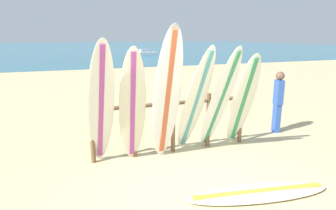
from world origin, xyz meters
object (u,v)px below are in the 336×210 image
Objects in this scene: surfboard_leaning_center at (195,101)px; beachgoer_standing at (278,99)px; surfboard_rack at (173,118)px; surfboard_lying_on_sand at (259,193)px; surfboard_leaning_center_left at (167,95)px; surfboard_leaning_far_left at (101,105)px; surfboard_leaning_center_right at (220,100)px; small_boat_offshore at (144,53)px; surfboard_leaning_left at (132,106)px; surfboard_leaning_right at (243,101)px.

beachgoer_standing is (2.58, 0.63, -0.28)m from surfboard_leaning_center.
surfboard_lying_on_sand is (0.62, -2.09, -0.70)m from surfboard_rack.
surfboard_leaning_center_left is 1.16× the size of surfboard_leaning_center.
surfboard_leaning_far_left is 1.06× the size of surfboard_leaning_center_right.
surfboard_leaning_center_right is at bearing -102.79° from small_boat_offshore.
beachgoer_standing is 29.24m from small_boat_offshore.
surfboard_lying_on_sand is at bearing -133.89° from beachgoer_standing.
surfboard_leaning_left is 1.25m from surfboard_leaning_center.
surfboard_leaning_right is at bearing -157.35° from beachgoer_standing.
surfboard_leaning_center is 0.96× the size of surfboard_lying_on_sand.
surfboard_leaning_center_right is (1.14, 0.01, -0.19)m from surfboard_leaning_center_left.
surfboard_leaning_right is 0.88× the size of surfboard_lying_on_sand.
surfboard_rack is 1.05× the size of small_boat_offshore.
surfboard_leaning_right is (1.46, -0.31, 0.31)m from surfboard_rack.
surfboard_rack is at bearing -174.17° from beachgoer_standing.
surfboard_leaning_center_right is at bearing -173.24° from surfboard_leaning_right.
surfboard_leaning_center_left is at bearing -104.86° from small_boat_offshore.
surfboard_leaning_center_right is 2.18m from beachgoer_standing.
surfboard_leaning_left is at bearing 176.19° from surfboard_leaning_center_right.
surfboard_rack is 30.13m from small_boat_offshore.
surfboard_leaning_far_left is at bearing -172.85° from beachgoer_standing.
surfboard_leaning_center_right reaches higher than surfboard_leaning_right.
surfboard_leaning_center_right is (2.34, -0.13, -0.07)m from surfboard_leaning_far_left.
surfboard_leaning_far_left is at bearing -107.10° from small_boat_offshore.
small_boat_offshore reaches higher than surfboard_lying_on_sand.
surfboard_leaning_right is at bearing 2.73° from surfboard_leaning_center_left.
beachgoer_standing is (2.30, 2.39, 0.81)m from surfboard_lying_on_sand.
surfboard_leaning_center is 1.12m from surfboard_leaning_right.
surfboard_leaning_center reaches higher than beachgoer_standing.
surfboard_leaning_far_left reaches higher than surfboard_leaning_center.
surfboard_leaning_center_right is at bearing -3.81° from surfboard_leaning_left.
surfboard_leaning_far_left reaches higher than surfboard_lying_on_sand.
surfboard_leaning_left is 0.99× the size of surfboard_leaning_center.
small_boat_offshore is (6.70, 29.54, -0.86)m from surfboard_leaning_center_right.
beachgoer_standing is at bearing 12.24° from surfboard_leaning_center_left.
surfboard_leaning_far_left is 3.02m from surfboard_lying_on_sand.
surfboard_leaning_center reaches higher than surfboard_leaning_right.
beachgoer_standing reaches higher than small_boat_offshore.
surfboard_leaning_center reaches higher than surfboard_lying_on_sand.
surfboard_leaning_left reaches higher than surfboard_rack.
small_boat_offshore is at bearing 75.45° from surfboard_rack.
surfboard_leaning_far_left is 2.35m from surfboard_leaning_center_right.
surfboard_leaning_center_right reaches higher than surfboard_lying_on_sand.
beachgoer_standing is (2.92, 0.30, 0.11)m from surfboard_rack.
surfboard_rack is at bearing 16.14° from surfboard_leaning_left.
surfboard_leaning_right is at bearing -1.11° from surfboard_leaning_far_left.
small_boat_offshore is at bearing 77.46° from surfboard_lying_on_sand.
surfboard_leaning_center_left is at bearing -179.39° from surfboard_leaning_center_right.
surfboard_leaning_right reaches higher than surfboard_lying_on_sand.
surfboard_leaning_center_left is 3.29m from beachgoer_standing.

